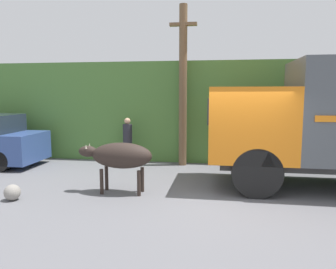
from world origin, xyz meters
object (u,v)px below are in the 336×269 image
object	(u,v)px
brown_cow	(120,156)
pedestrian_on_hill	(128,139)
roadside_rock	(12,192)
utility_pole	(183,84)

from	to	relation	value
brown_cow	pedestrian_on_hill	world-z (taller)	pedestrian_on_hill
brown_cow	roadside_rock	size ratio (longest dim) A/B	5.05
utility_pole	roadside_rock	bearing A→B (deg)	-128.33
brown_cow	pedestrian_on_hill	size ratio (longest dim) A/B	1.16
roadside_rock	pedestrian_on_hill	bearing A→B (deg)	69.64
roadside_rock	brown_cow	bearing A→B (deg)	22.49
utility_pole	roadside_rock	size ratio (longest dim) A/B	14.43
pedestrian_on_hill	roadside_rock	size ratio (longest dim) A/B	4.36
brown_cow	utility_pole	xyz separation A→B (m)	(1.16, 3.42, 1.84)
pedestrian_on_hill	utility_pole	size ratio (longest dim) A/B	0.30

